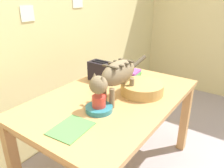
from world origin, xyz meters
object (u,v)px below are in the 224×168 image
Objects in this scene: cat at (116,76)px; coffee_mug at (99,101)px; dining_table at (112,106)px; saucer_bowl at (99,109)px; wicker_basket at (142,88)px; magazine at (71,128)px; toaster at (100,71)px; book_stack at (131,74)px.

coffee_mug is at bearing 89.93° from cat.
dining_table is 7.64× the size of saucer_bowl.
saucer_bowl is at bearing 165.85° from wicker_basket.
magazine is at bearing 91.61° from cat.
toaster reaches higher than coffee_mug.
cat is 3.27× the size of book_stack.
saucer_bowl is 1.40× the size of coffee_mug.
toaster reaches higher than saucer_bowl.
cat reaches higher than magazine.
magazine is 0.78m from toaster.
wicker_basket is at bearing -14.15° from saucer_bowl.
book_stack is at bearing -39.15° from toaster.
magazine is 0.94m from book_stack.
wicker_basket is (0.23, -0.09, -0.16)m from cat.
coffee_mug is at bearing 0.00° from saucer_bowl.
toaster is at bearing 85.20° from wicker_basket.
magazine is 1.23× the size of toaster.
cat reaches higher than coffee_mug.
cat is at bearing -128.46° from dining_table.
book_stack is at bearing 43.73° from wicker_basket.
book_stack is at bearing 12.53° from saucer_bowl.
wicker_basket is at bearing -43.28° from dining_table.
saucer_bowl is 0.42m from wicker_basket.
wicker_basket is (0.41, -0.10, 0.03)m from saucer_bowl.
coffee_mug is 0.65× the size of toaster.
book_stack is at bearing -68.06° from cat.
toaster is (0.44, 0.34, 0.01)m from coffee_mug.
magazine is (-0.44, 0.02, -0.20)m from cat.
coffee_mug is at bearing -5.88° from magazine.
wicker_basket is at bearing -136.27° from book_stack.
magazine is at bearing 170.78° from wicker_basket.
book_stack reaches higher than magazine.
cat is 1.87× the size of wicker_basket.
coffee_mug is 0.42m from wicker_basket.
book_stack is at bearing 11.55° from dining_table.
toaster is at bearing 52.58° from dining_table.
wicker_basket reaches higher than saucer_bowl.
dining_table is 0.51m from magazine.
dining_table is at bearing -168.45° from book_stack.
magazine is at bearing 178.87° from saucer_bowl.
coffee_mug is 0.39× the size of wicker_basket.
coffee_mug reaches higher than dining_table.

